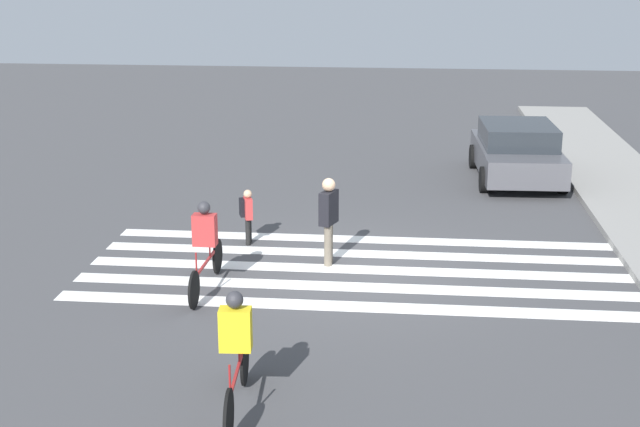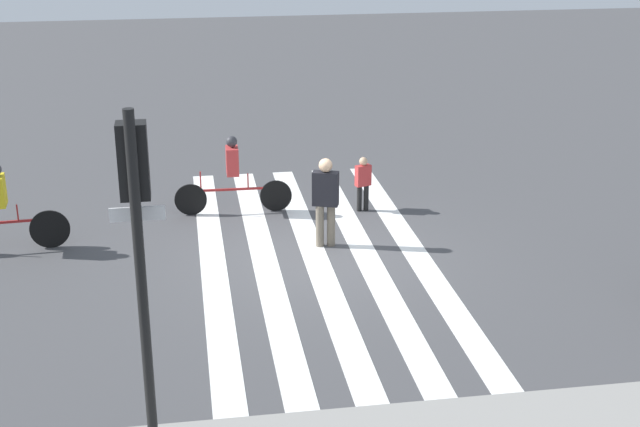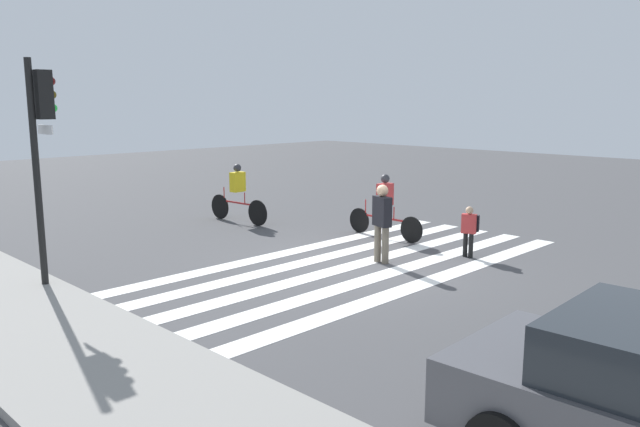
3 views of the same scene
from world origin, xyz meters
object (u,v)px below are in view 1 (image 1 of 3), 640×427
Objects in this scene: pedestrian_adult_blue_shirt at (329,216)px; car_parked_silver_sedan at (517,152)px; cyclist_mid_street at (236,350)px; cyclist_far_lane at (205,243)px; pedestrian_adult_yellow_jacket at (247,212)px.

car_parked_silver_sedan is at bearing -12.44° from pedestrian_adult_blue_shirt.
cyclist_mid_street is 13.54m from car_parked_silver_sedan.
cyclist_far_lane reaches higher than car_parked_silver_sedan.
pedestrian_adult_blue_shirt reaches higher than cyclist_mid_street.
cyclist_mid_street is 4.41m from cyclist_far_lane.
pedestrian_adult_blue_shirt is at bearing 128.76° from cyclist_far_lane.
pedestrian_adult_blue_shirt reaches higher than car_parked_silver_sedan.
cyclist_mid_street reaches higher than pedestrian_adult_yellow_jacket.
pedestrian_adult_yellow_jacket is 0.27× the size of car_parked_silver_sedan.
pedestrian_adult_yellow_jacket is 8.34m from car_parked_silver_sedan.
cyclist_far_lane is at bearing -38.36° from car_parked_silver_sedan.
cyclist_mid_street is (6.79, 1.08, 0.21)m from pedestrian_adult_yellow_jacket.
cyclist_mid_street is 0.99× the size of cyclist_far_lane.
cyclist_far_lane is (1.54, -2.00, -0.08)m from pedestrian_adult_blue_shirt.
pedestrian_adult_yellow_jacket is 2.61m from cyclist_far_lane.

